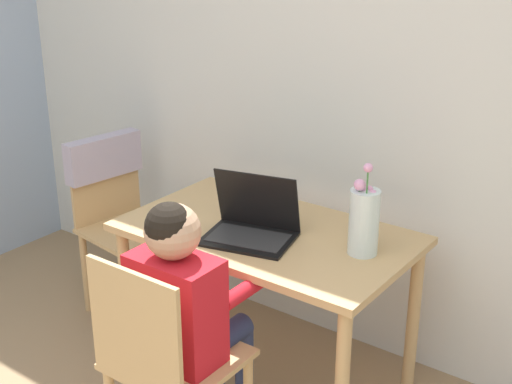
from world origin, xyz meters
TOP-DOWN VIEW (x-y plane):
  - wall_back at (0.00, 2.23)m, footprint 6.40×0.05m
  - dining_table at (-0.25, 1.70)m, footprint 1.13×0.67m
  - chair_occupied at (-0.22, 1.07)m, footprint 0.40×0.40m
  - chair_spare at (-1.24, 1.81)m, footprint 0.48×0.45m
  - person_seated at (-0.22, 1.18)m, footprint 0.32×0.42m
  - laptop at (-0.27, 1.62)m, footprint 0.38×0.32m
  - flower_vase at (0.14, 1.74)m, footprint 0.11×0.11m
  - water_bottle at (-0.21, 1.75)m, footprint 0.06×0.06m

SIDE VIEW (x-z plane):
  - chair_occupied at x=-0.22m, z-range 0.02..0.87m
  - chair_spare at x=-1.24m, z-range 0.15..1.02m
  - dining_table at x=-0.25m, z-range 0.26..0.96m
  - person_seated at x=-0.22m, z-range 0.13..1.15m
  - laptop at x=-0.27m, z-range 0.64..0.88m
  - water_bottle at x=-0.21m, z-range 0.70..0.88m
  - flower_vase at x=0.14m, z-range 0.66..1.01m
  - wall_back at x=0.00m, z-range 0.00..2.50m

